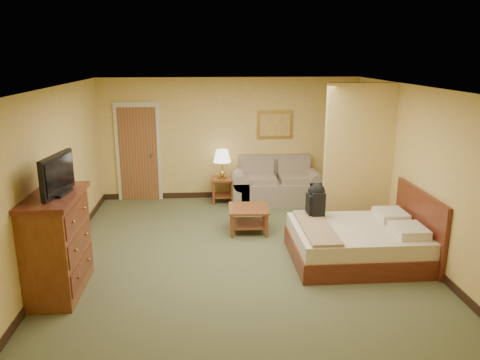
{
  "coord_description": "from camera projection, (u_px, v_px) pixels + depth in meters",
  "views": [
    {
      "loc": [
        -0.51,
        -6.91,
        3.06
      ],
      "look_at": [
        0.04,
        0.6,
        1.03
      ],
      "focal_mm": 35.0,
      "sensor_mm": 36.0,
      "label": 1
    }
  ],
  "objects": [
    {
      "name": "floor",
      "position": [
        240.0,
        252.0,
        7.48
      ],
      "size": [
        6.0,
        6.0,
        0.0
      ],
      "primitive_type": "plane",
      "color": "#535939",
      "rests_on": "ground"
    },
    {
      "name": "ceiling",
      "position": [
        240.0,
        87.0,
        6.81
      ],
      "size": [
        6.0,
        6.0,
        0.0
      ],
      "primitive_type": "plane",
      "rotation": [
        3.14,
        0.0,
        0.0
      ],
      "color": "white",
      "rests_on": "back_wall"
    },
    {
      "name": "back_wall",
      "position": [
        230.0,
        139.0,
        10.03
      ],
      "size": [
        5.5,
        0.02,
        2.6
      ],
      "primitive_type": "cube",
      "color": "#DCB75E",
      "rests_on": "floor"
    },
    {
      "name": "left_wall",
      "position": [
        56.0,
        177.0,
        6.95
      ],
      "size": [
        0.02,
        6.0,
        2.6
      ],
      "primitive_type": "cube",
      "color": "#DCB75E",
      "rests_on": "floor"
    },
    {
      "name": "right_wall",
      "position": [
        414.0,
        170.0,
        7.34
      ],
      "size": [
        0.02,
        6.0,
        2.6
      ],
      "primitive_type": "cube",
      "color": "#DCB75E",
      "rests_on": "floor"
    },
    {
      "name": "partition",
      "position": [
        358.0,
        158.0,
        8.19
      ],
      "size": [
        1.2,
        0.15,
        2.6
      ],
      "primitive_type": "cube",
      "color": "#DCB75E",
      "rests_on": "floor"
    },
    {
      "name": "door",
      "position": [
        138.0,
        153.0,
        9.93
      ],
      "size": [
        0.94,
        0.16,
        2.1
      ],
      "color": "beige",
      "rests_on": "floor"
    },
    {
      "name": "baseboard",
      "position": [
        230.0,
        194.0,
        10.35
      ],
      "size": [
        5.5,
        0.02,
        0.12
      ],
      "primitive_type": "cube",
      "color": "black",
      "rests_on": "floor"
    },
    {
      "name": "loveseat",
      "position": [
        276.0,
        188.0,
        9.95
      ],
      "size": [
        1.9,
        0.88,
        0.96
      ],
      "color": "gray",
      "rests_on": "floor"
    },
    {
      "name": "side_table",
      "position": [
        222.0,
        186.0,
        9.93
      ],
      "size": [
        0.48,
        0.48,
        0.53
      ],
      "color": "#652E16",
      "rests_on": "floor"
    },
    {
      "name": "table_lamp",
      "position": [
        222.0,
        157.0,
        9.77
      ],
      "size": [
        0.37,
        0.37,
        0.61
      ],
      "color": "#AD863F",
      "rests_on": "side_table"
    },
    {
      "name": "coffee_table",
      "position": [
        249.0,
        214.0,
        8.27
      ],
      "size": [
        0.72,
        0.72,
        0.45
      ],
      "rotation": [
        0.0,
        0.0,
        -0.04
      ],
      "color": "#652E16",
      "rests_on": "floor"
    },
    {
      "name": "wall_picture",
      "position": [
        275.0,
        125.0,
        10.0
      ],
      "size": [
        0.77,
        0.04,
        0.6
      ],
      "color": "#B78E3F",
      "rests_on": "back_wall"
    },
    {
      "name": "dresser",
      "position": [
        57.0,
        244.0,
        6.07
      ],
      "size": [
        0.66,
        1.26,
        1.35
      ],
      "color": "#652E16",
      "rests_on": "floor"
    },
    {
      "name": "tv",
      "position": [
        57.0,
        176.0,
        5.84
      ],
      "size": [
        0.26,
        0.84,
        0.51
      ],
      "rotation": [
        0.0,
        0.0,
        -0.14
      ],
      "color": "black",
      "rests_on": "dresser"
    },
    {
      "name": "bed",
      "position": [
        361.0,
        242.0,
        7.13
      ],
      "size": [
        1.97,
        1.66,
        1.08
      ],
      "color": "#531E13",
      "rests_on": "floor"
    },
    {
      "name": "backpack",
      "position": [
        317.0,
        199.0,
        7.48
      ],
      "size": [
        0.25,
        0.32,
        0.55
      ],
      "rotation": [
        0.0,
        0.0,
        0.03
      ],
      "color": "black",
      "rests_on": "bed"
    }
  ]
}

